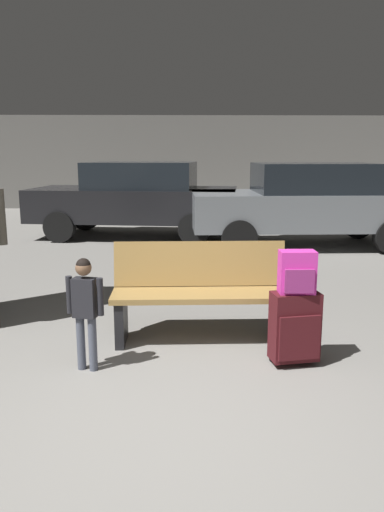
{
  "coord_description": "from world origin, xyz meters",
  "views": [
    {
      "loc": [
        0.09,
        -2.78,
        1.7
      ],
      "look_at": [
        0.18,
        1.3,
        0.85
      ],
      "focal_mm": 35.1,
      "sensor_mm": 36.0,
      "label": 1
    }
  ],
  "objects_px": {
    "child": "(85,302)",
    "parked_car_near": "(307,202)",
    "backpack_bright": "(297,273)",
    "suitcase": "(295,327)",
    "parked_car_far": "(136,197)",
    "bench": "(200,293)"
  },
  "relations": [
    {
      "from": "suitcase",
      "to": "parked_car_far",
      "type": "xyz_separation_m",
      "value": [
        -1.82,
        6.38,
        0.48
      ]
    },
    {
      "from": "bench",
      "to": "suitcase",
      "type": "bearing_deg",
      "value": -39.11
    },
    {
      "from": "parked_car_near",
      "to": "child",
      "type": "bearing_deg",
      "value": -119.77
    },
    {
      "from": "backpack_bright",
      "to": "parked_car_far",
      "type": "bearing_deg",
      "value": 105.89
    },
    {
      "from": "backpack_bright",
      "to": "child",
      "type": "height_order",
      "value": "backpack_bright"
    },
    {
      "from": "suitcase",
      "to": "backpack_bright",
      "type": "bearing_deg",
      "value": -153.36
    },
    {
      "from": "backpack_bright",
      "to": "parked_car_far",
      "type": "height_order",
      "value": "parked_car_far"
    },
    {
      "from": "parked_car_far",
      "to": "backpack_bright",
      "type": "bearing_deg",
      "value": -74.11
    },
    {
      "from": "backpack_bright",
      "to": "parked_car_far",
      "type": "distance_m",
      "value": 6.63
    },
    {
      "from": "suitcase",
      "to": "parked_car_far",
      "type": "distance_m",
      "value": 6.65
    },
    {
      "from": "parked_car_far",
      "to": "bench",
      "type": "bearing_deg",
      "value": -79.42
    },
    {
      "from": "suitcase",
      "to": "parked_car_far",
      "type": "bearing_deg",
      "value": 105.9
    },
    {
      "from": "backpack_bright",
      "to": "child",
      "type": "distance_m",
      "value": 1.68
    },
    {
      "from": "bench",
      "to": "parked_car_far",
      "type": "xyz_separation_m",
      "value": [
        -1.08,
        5.78,
        0.36
      ]
    },
    {
      "from": "parked_car_far",
      "to": "suitcase",
      "type": "bearing_deg",
      "value": -74.1
    },
    {
      "from": "child",
      "to": "parked_car_far",
      "type": "height_order",
      "value": "parked_car_far"
    },
    {
      "from": "parked_car_near",
      "to": "parked_car_far",
      "type": "height_order",
      "value": "same"
    },
    {
      "from": "bench",
      "to": "parked_car_near",
      "type": "xyz_separation_m",
      "value": [
        2.12,
        4.67,
        0.36
      ]
    },
    {
      "from": "child",
      "to": "parked_car_near",
      "type": "bearing_deg",
      "value": 60.23
    },
    {
      "from": "suitcase",
      "to": "bench",
      "type": "bearing_deg",
      "value": 140.89
    },
    {
      "from": "backpack_bright",
      "to": "parked_car_near",
      "type": "relative_size",
      "value": 0.08
    },
    {
      "from": "bench",
      "to": "parked_car_near",
      "type": "height_order",
      "value": "parked_car_near"
    }
  ]
}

